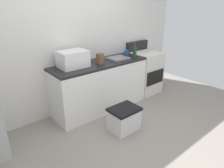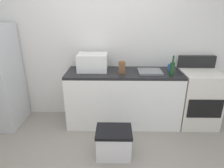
{
  "view_description": "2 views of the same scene",
  "coord_description": "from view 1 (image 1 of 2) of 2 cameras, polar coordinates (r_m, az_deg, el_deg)",
  "views": [
    {
      "loc": [
        -1.73,
        -1.58,
        1.89
      ],
      "look_at": [
        0.13,
        0.66,
        0.7
      ],
      "focal_mm": 32.19,
      "sensor_mm": 36.0,
      "label": 1
    },
    {
      "loc": [
        0.16,
        -1.72,
        1.83
      ],
      "look_at": [
        0.12,
        0.9,
        0.81
      ],
      "focal_mm": 31.33,
      "sensor_mm": 36.0,
      "label": 2
    }
  ],
  "objects": [
    {
      "name": "ground_plane",
      "position": [
        3.01,
        6.35,
        -16.84
      ],
      "size": [
        6.0,
        6.0,
        0.0
      ],
      "primitive_type": "plane",
      "color": "gray"
    },
    {
      "name": "wine_bottle",
      "position": [
        3.88,
        6.45,
        8.92
      ],
      "size": [
        0.07,
        0.07,
        0.3
      ],
      "color": "#193F1E",
      "rests_on": "kitchen_counter"
    },
    {
      "name": "wall_back",
      "position": [
        3.63,
        -10.94,
        12.44
      ],
      "size": [
        5.0,
        0.1,
        2.6
      ],
      "primitive_type": "cube",
      "color": "silver",
      "rests_on": "ground_plane"
    },
    {
      "name": "kitchen_counter",
      "position": [
        3.73,
        -3.34,
        -0.54
      ],
      "size": [
        1.8,
        0.6,
        0.9
      ],
      "color": "white",
      "rests_on": "ground_plane"
    },
    {
      "name": "stove_oven",
      "position": [
        4.51,
        9.16,
        3.49
      ],
      "size": [
        0.6,
        0.61,
        1.1
      ],
      "color": "silver",
      "rests_on": "ground_plane"
    },
    {
      "name": "sink_basin",
      "position": [
        3.8,
        1.68,
        7.31
      ],
      "size": [
        0.36,
        0.32,
        0.03
      ],
      "primitive_type": "cube",
      "color": "slate",
      "rests_on": "kitchen_counter"
    },
    {
      "name": "knife_block",
      "position": [
        3.5,
        -3.4,
        7.24
      ],
      "size": [
        0.1,
        0.1,
        0.18
      ],
      "primitive_type": "cube",
      "color": "brown",
      "rests_on": "kitchen_counter"
    },
    {
      "name": "coffee_mug",
      "position": [
        4.12,
        4.11,
        8.93
      ],
      "size": [
        0.08,
        0.08,
        0.1
      ],
      "primitive_type": "cylinder",
      "color": "#2659A5",
      "rests_on": "kitchen_counter"
    },
    {
      "name": "storage_bin",
      "position": [
        3.21,
        3.46,
        -9.81
      ],
      "size": [
        0.46,
        0.36,
        0.38
      ],
      "color": "silver",
      "rests_on": "ground_plane"
    },
    {
      "name": "microwave",
      "position": [
        3.34,
        -11.03,
        6.98
      ],
      "size": [
        0.46,
        0.34,
        0.27
      ],
      "primitive_type": "cube",
      "color": "white",
      "rests_on": "kitchen_counter"
    }
  ]
}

